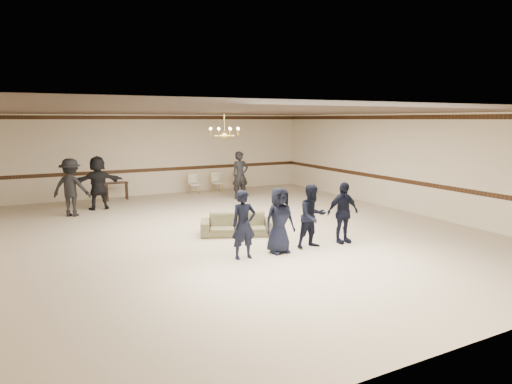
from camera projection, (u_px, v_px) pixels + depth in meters
The scene contains 16 objects.
room at pixel (240, 173), 11.80m from camera, with size 12.01×14.01×3.21m.
chair_rail at pixel (166, 169), 18.01m from camera, with size 12.00×0.02×0.14m, color #381F10.
crown_molding at pixel (165, 118), 17.67m from camera, with size 12.00×0.02×0.14m, color #381F10.
chandelier at pixel (224, 124), 12.46m from camera, with size 0.94×0.94×0.89m, color gold, non-canonical shape.
boy_a at pixel (244, 225), 9.57m from camera, with size 0.55×0.36×1.51m, color black.
boy_b at pixel (279, 220), 9.98m from camera, with size 0.74×0.48×1.51m, color black.
boy_c at pixel (312, 216), 10.39m from camera, with size 0.73×0.57×1.51m, color black.
boy_d at pixel (343, 213), 10.80m from camera, with size 0.88×0.37×1.51m, color black.
settee at pixel (238, 224), 11.62m from camera, with size 1.93×0.76×0.56m, color brown.
adult_left at pixel (71, 187), 13.78m from camera, with size 1.17×0.67×1.82m, color black.
adult_mid at pixel (98, 183), 14.80m from camera, with size 1.68×0.54×1.82m, color black.
adult_right at pixel (240, 175), 16.78m from camera, with size 0.66×0.43×1.82m, color black.
banquet_chair_left at pixel (194, 184), 17.79m from camera, with size 0.41×0.41×0.85m, color beige, non-canonical shape.
banquet_chair_mid at pixel (217, 183), 18.25m from camera, with size 0.41×0.41×0.85m, color beige, non-canonical shape.
banquet_chair_right at pixel (239, 181), 18.71m from camera, with size 0.41×0.41×0.85m, color beige, non-canonical shape.
console_table at pixel (117, 191), 16.62m from camera, with size 0.81×0.34×0.68m, color black.
Camera 1 is at (-5.03, -10.60, 3.01)m, focal length 30.97 mm.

